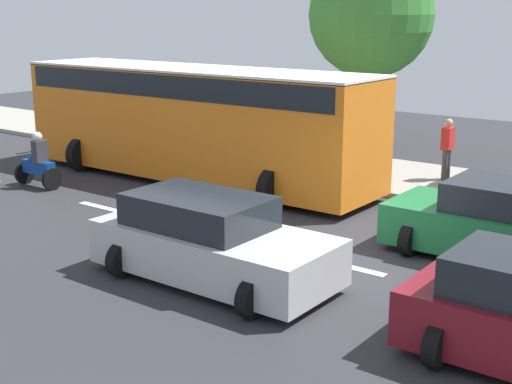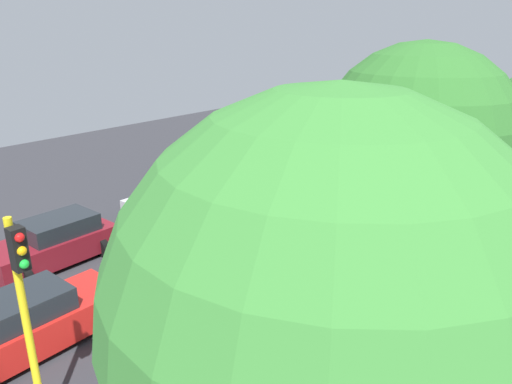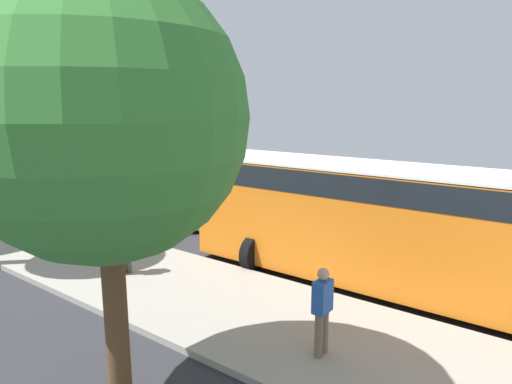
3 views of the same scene
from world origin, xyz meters
name	(u,v)px [view 1 (image 1 of 3)]	position (x,y,z in m)	size (l,w,h in m)	color
ground_plane	(328,265)	(0.00, 0.00, -0.05)	(40.00, 60.00, 0.10)	#2D2D33
sidewalk	(464,187)	(7.00, 0.00, 0.07)	(4.00, 60.00, 0.15)	#9E998E
lane_stripe_mid	(328,262)	(0.00, 0.00, 0.01)	(0.20, 2.40, 0.01)	white
lane_stripe_south	(114,210)	(0.00, 6.00, 0.01)	(0.20, 2.40, 0.01)	white
car_silver	(211,242)	(-2.03, 1.20, 0.71)	(2.32, 4.44, 1.52)	#B7B7BC
car_green	(493,222)	(2.15, -2.38, 0.71)	(2.33, 3.82, 1.52)	#1E7238
city_bus	(193,115)	(3.54, 6.57, 1.85)	(3.20, 11.00, 3.16)	orange
motorcycle	(38,164)	(0.38, 9.41, 0.64)	(0.60, 1.30, 1.53)	black
pedestrian_near_signal	(447,147)	(7.26, 0.65, 1.06)	(0.40, 0.24, 1.69)	#3F3F3F
pedestrian_by_tree	(270,124)	(7.64, 6.88, 1.06)	(0.40, 0.24, 1.69)	#72604C
street_tree_center	(371,15)	(10.61, 4.89, 4.53)	(4.18, 4.18, 6.63)	brown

